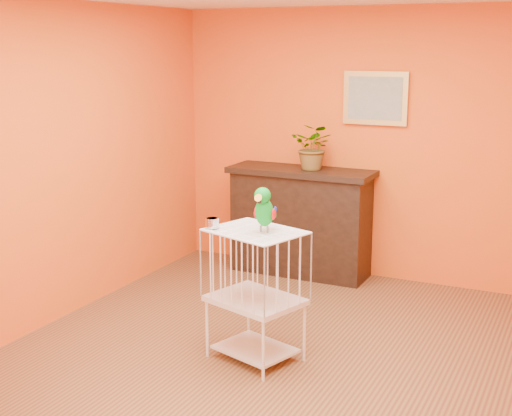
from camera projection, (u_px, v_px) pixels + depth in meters
The scene contains 8 objects.
ground at pixel (277, 363), 5.14m from camera, with size 4.50×4.50×0.00m, color brown.
room_shell at pixel (279, 145), 4.79m from camera, with size 4.50×4.50×4.50m.
console_cabinet at pixel (300, 221), 7.06m from camera, with size 1.43×0.51×1.06m.
potted_plant at pixel (313, 152), 6.84m from camera, with size 0.40×0.44×0.35m, color #26722D.
framed_picture at pixel (375, 98), 6.69m from camera, with size 0.62×0.04×0.50m.
birdcage at pixel (255, 293), 5.10m from camera, with size 0.74×0.65×0.97m.
feed_cup at pixel (212, 223), 5.06m from camera, with size 0.10×0.10×0.07m, color silver.
parrot at pixel (264, 209), 4.92m from camera, with size 0.16×0.29×0.33m.
Camera 1 is at (1.94, -4.35, 2.24)m, focal length 50.00 mm.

